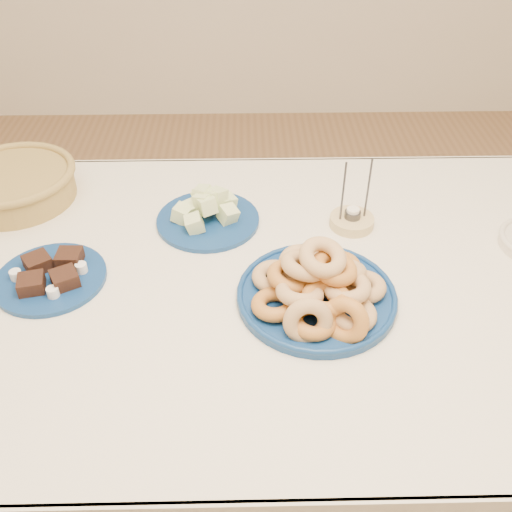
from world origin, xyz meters
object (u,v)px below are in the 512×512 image
(dining_table, at_px, (256,308))
(donut_platter, at_px, (318,289))
(melon_plate, at_px, (208,212))
(wicker_basket, at_px, (14,183))
(candle_holder, at_px, (352,220))
(brownie_plate, at_px, (51,276))

(dining_table, bearing_deg, donut_platter, -34.53)
(melon_plate, relative_size, wicker_basket, 0.75)
(donut_platter, distance_m, candle_holder, 0.31)
(melon_plate, height_order, wicker_basket, melon_plate)
(brownie_plate, height_order, wicker_basket, wicker_basket)
(candle_holder, bearing_deg, melon_plate, 175.32)
(brownie_plate, bearing_deg, melon_plate, 33.35)
(candle_holder, bearing_deg, wicker_basket, 170.68)
(candle_holder, bearing_deg, donut_platter, -112.65)
(melon_plate, xyz_separation_m, brownie_plate, (-0.35, -0.23, -0.01))
(dining_table, relative_size, melon_plate, 5.35)
(brownie_plate, distance_m, candle_holder, 0.75)
(donut_platter, relative_size, wicker_basket, 0.92)
(dining_table, xyz_separation_m, donut_platter, (0.13, -0.09, 0.15))
(donut_platter, relative_size, candle_holder, 2.07)
(candle_holder, bearing_deg, brownie_plate, -164.46)
(dining_table, relative_size, brownie_plate, 5.21)
(brownie_plate, relative_size, wicker_basket, 0.77)
(dining_table, height_order, donut_platter, donut_platter)
(donut_platter, bearing_deg, brownie_plate, 171.92)
(wicker_basket, bearing_deg, donut_platter, -28.95)
(dining_table, relative_size, wicker_basket, 3.99)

